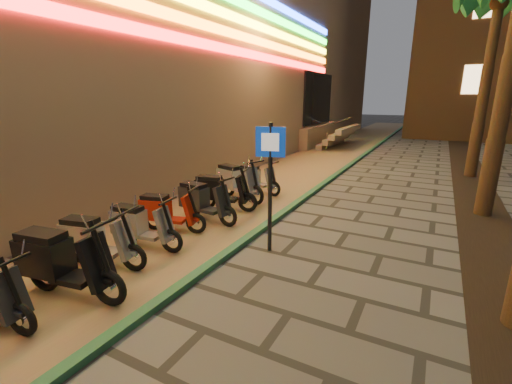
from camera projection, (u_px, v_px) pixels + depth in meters
The scene contains 15 objects.
ground at pixel (204, 330), 4.41m from camera, with size 120.00×120.00×0.00m, color #474442.
parking_strip at pixel (298, 170), 14.10m from camera, with size 3.40×60.00×0.01m, color #8C7251.
green_curb at pixel (339, 173), 13.32m from camera, with size 0.18×60.00×0.10m, color #235E3C.
planting_strip at pixel (491, 243), 7.04m from camera, with size 1.20×40.00×0.02m, color black.
mall_building at pixel (72, 7), 17.93m from camera, with size 24.23×44.00×15.00m.
palm_d at pixel (499, 3), 11.41m from camera, with size 2.97×3.02×7.16m.
pedestrian_sign at pixel (270, 170), 6.29m from camera, with size 0.53×0.18×2.47m.
scooter_4 at pixel (59, 261), 5.05m from camera, with size 1.84×0.77×1.29m.
scooter_5 at pixel (94, 240), 5.98m from camera, with size 1.61×0.75×1.14m.
scooter_6 at pixel (139, 225), 6.72m from camera, with size 1.56×0.62×1.09m.
scooter_7 at pixel (165, 211), 7.57m from camera, with size 1.51×0.75×1.07m.
scooter_8 at pixel (202, 200), 8.23m from camera, with size 1.66×0.61×1.17m.
scooter_9 at pixel (219, 191), 9.01m from camera, with size 1.68×0.81×1.18m.
scooter_10 at pixel (236, 181), 10.00m from camera, with size 1.77×0.93×1.26m.
scooter_11 at pixel (255, 178), 10.69m from camera, with size 1.52×0.66×1.07m.
Camera 1 is at (2.36, -3.02, 2.90)m, focal length 24.00 mm.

